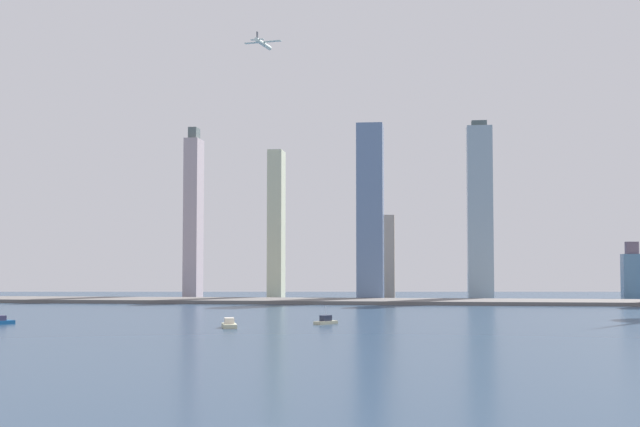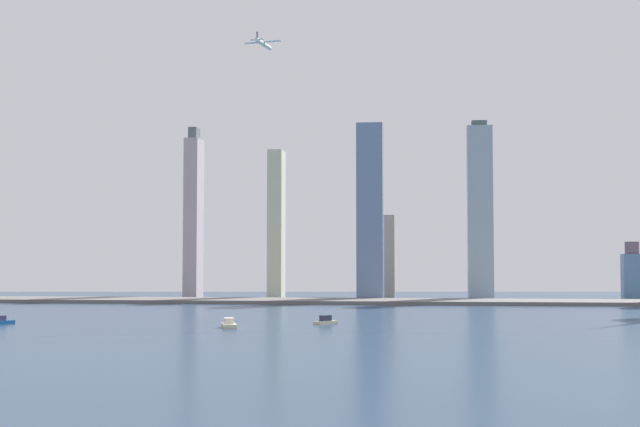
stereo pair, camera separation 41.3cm
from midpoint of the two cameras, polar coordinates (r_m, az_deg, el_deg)
name	(u,v)px [view 1 (the left image)]	position (r m, az deg, el deg)	size (l,w,h in m)	color
waterfront_pier	(386,301)	(719.34, 4.23, -5.64)	(848.33, 69.49, 2.85)	slate
skyscraper_1	(380,257)	(822.79, 3.85, -2.77)	(27.42, 14.64, 76.44)	#A19081
skyscraper_2	(632,274)	(819.94, 19.38, -3.71)	(17.21, 13.75, 50.78)	#456B92
skyscraper_3	(480,212)	(778.54, 10.20, 0.09)	(21.56, 19.00, 155.29)	#8DA6B8
skyscraper_4	(193,216)	(849.82, -8.13, -0.15)	(13.26, 26.31, 160.75)	#B19FA6
skyscraper_5	(370,212)	(769.65, 3.23, 0.09)	(22.48, 26.78, 152.50)	#5F79A1
skyscraper_6	(276,225)	(796.95, -2.83, -0.72)	(12.89, 24.08, 133.18)	beige
boat_2	(229,324)	(446.60, -5.87, -7.07)	(11.27, 18.32, 4.91)	beige
boat_3	(326,321)	(470.76, 0.35, -6.90)	(12.22, 14.00, 9.59)	beige
airplane	(263,44)	(718.77, -3.67, 10.81)	(30.86, 31.00, 8.26)	silver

